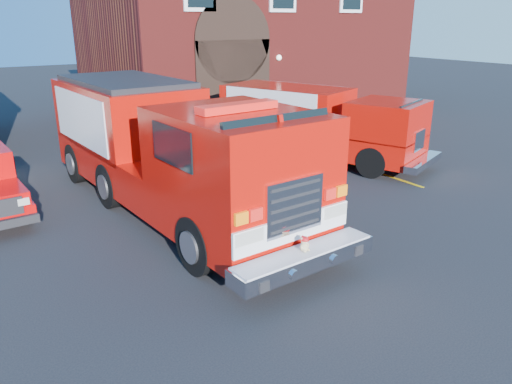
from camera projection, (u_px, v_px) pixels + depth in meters
ground at (229, 229)px, 12.12m from camera, size 100.00×100.00×0.00m
parking_stripe_near at (386, 175)px, 16.26m from camera, size 0.12×3.00×0.01m
parking_stripe_mid at (326, 155)px, 18.63m from camera, size 0.12×3.00×0.01m
parking_stripe_far at (279, 140)px, 21.01m from camera, size 0.12×3.00×0.01m
fire_station at (242, 30)px, 26.42m from camera, size 15.20×10.20×8.45m
fire_engine at (168, 148)px, 12.85m from camera, size 3.58×10.69×3.24m
secondary_truck at (317, 121)px, 17.81m from camera, size 4.95×8.02×2.49m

